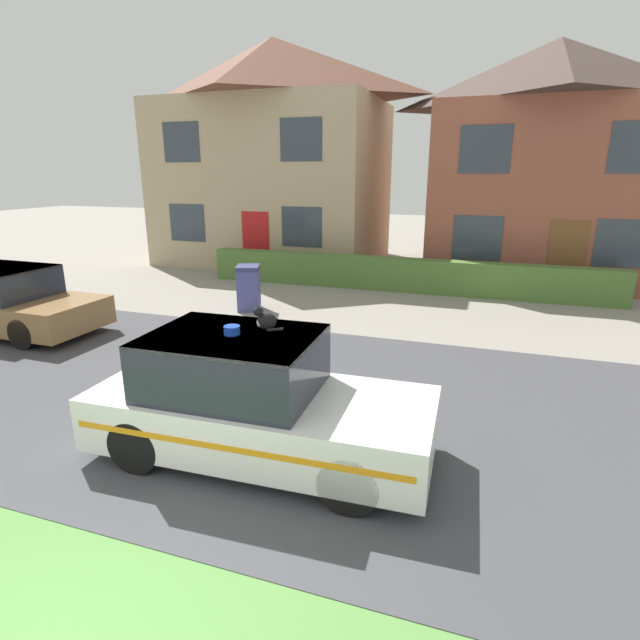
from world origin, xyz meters
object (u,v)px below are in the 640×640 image
(cat, at_px, (265,320))
(house_right, at_px, (547,160))
(police_car, at_px, (253,401))
(house_left, at_px, (275,152))
(neighbour_car_near, at_px, (4,301))
(wheelie_bin, at_px, (249,288))

(cat, height_order, house_right, house_right)
(police_car, relative_size, house_left, 0.50)
(police_car, height_order, house_right, house_right)
(neighbour_car_near, distance_m, house_left, 11.28)
(house_left, height_order, wheelie_bin, house_left)
(police_car, distance_m, wheelie_bin, 6.90)
(police_car, bearing_deg, house_left, 110.55)
(cat, relative_size, wheelie_bin, 0.29)
(house_left, relative_size, wheelie_bin, 7.33)
(police_car, distance_m, neighbour_car_near, 7.90)
(house_right, height_order, wheelie_bin, house_right)
(neighbour_car_near, xyz_separation_m, house_right, (11.42, 10.91, 3.07))
(police_car, height_order, wheelie_bin, police_car)
(wheelie_bin, bearing_deg, cat, -81.21)
(cat, relative_size, neighbour_car_near, 0.08)
(house_left, bearing_deg, police_car, -67.47)
(cat, distance_m, house_left, 14.77)
(neighbour_car_near, distance_m, wheelie_bin, 5.38)
(neighbour_car_near, relative_size, house_left, 0.51)
(police_car, xyz_separation_m, neighbour_car_near, (-7.38, 2.81, -0.05))
(house_right, distance_m, wheelie_bin, 10.93)
(cat, distance_m, neighbour_car_near, 8.15)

